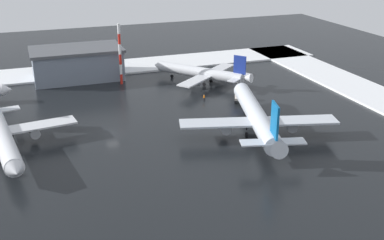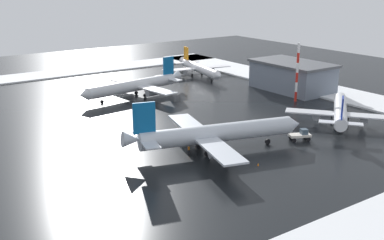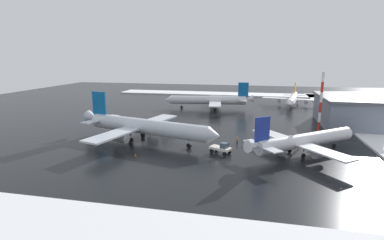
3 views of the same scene
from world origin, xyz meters
TOP-DOWN VIEW (x-y plane):
  - ground_plane at (0.00, 0.00)m, footprint 240.00×240.00m
  - snow_bank_far at (0.00, -50.00)m, footprint 152.00×16.00m
  - snow_bank_left at (-67.00, 0.00)m, footprint 14.00×116.00m
  - snow_bank_right at (67.00, 0.00)m, footprint 14.00×116.00m
  - airplane_far_rear at (-28.04, 10.05)m, footprint 31.93×38.00m
  - airplane_foreground_jet at (21.07, 1.49)m, footprint 29.25×35.11m
  - airplane_parked_starboard at (-30.08, -26.47)m, footprint 23.23×25.64m
  - airplane_parked_portside at (34.21, -31.17)m, footprint 30.40×25.40m
  - pushback_tug at (-33.44, -9.43)m, footprint 3.91×5.10m
  - ground_crew_mid_apron at (-26.34, 14.95)m, footprint 0.36×0.36m
  - ground_crew_by_nose_gear at (-25.22, -12.25)m, footprint 0.36×0.36m
  - antenna_mast at (-9.23, -33.42)m, footprint 0.70×0.70m
  - cargo_hangar at (1.22, -42.71)m, footprint 25.02×15.04m
  - traffic_cone_near_nose at (-38.94, 7.91)m, footprint 0.36×0.36m
  - traffic_cone_mid_line at (-22.69, 5.20)m, footprint 0.36×0.36m

SIDE VIEW (x-z plane):
  - ground_plane at x=0.00m, z-range 0.00..0.00m
  - snow_bank_far at x=0.00m, z-range 0.00..0.51m
  - snow_bank_left at x=-67.00m, z-range 0.00..0.51m
  - snow_bank_right at x=67.00m, z-range 0.00..0.51m
  - traffic_cone_near_nose at x=-38.94m, z-range 0.00..0.55m
  - traffic_cone_mid_line at x=-22.69m, z-range 0.00..0.55m
  - ground_crew_mid_apron at x=-26.34m, z-range 0.12..1.83m
  - ground_crew_by_nose_gear at x=-25.22m, z-range 0.12..1.83m
  - pushback_tug at x=-33.44m, z-range 0.03..2.53m
  - airplane_parked_portside at x=34.21m, z-range -1.54..7.53m
  - airplane_parked_starboard at x=-30.08m, z-range -1.55..7.60m
  - airplane_foreground_jet at x=21.07m, z-range -1.77..8.66m
  - airplane_far_rear at x=-28.04m, z-range -1.94..9.52m
  - cargo_hangar at x=1.22m, z-range 0.04..8.84m
  - antenna_mast at x=-9.23m, z-range 0.00..16.52m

